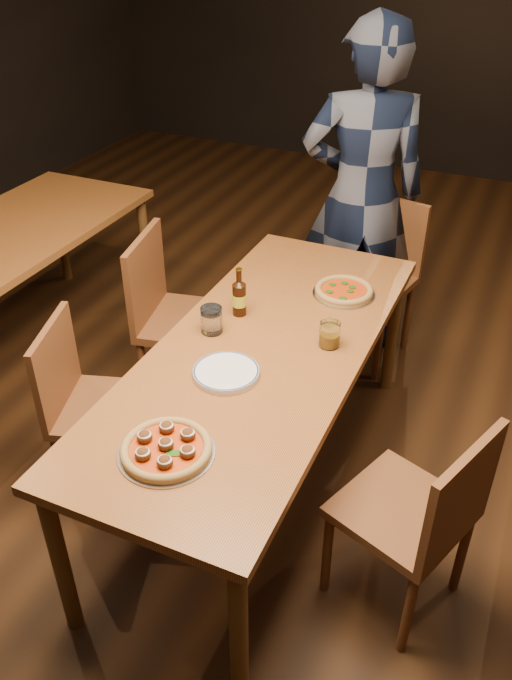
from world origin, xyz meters
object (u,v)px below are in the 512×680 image
at_px(table_main, 261,363).
at_px(chair_main_e, 402,509).
at_px(beer_bottle, 239,299).
at_px(chair_main_nw, 106,408).
at_px(water_glass, 212,320).
at_px(chair_main_sw, 189,320).
at_px(chair_end, 368,282).
at_px(pizza_meatball, 166,448).
at_px(plate_stack, 226,373).
at_px(pizza_margherita, 344,291).
at_px(diner, 362,196).
at_px(amber_glass, 330,334).

bearing_deg(table_main, chair_main_e, -24.57).
distance_m(table_main, beer_bottle, 0.31).
relative_size(chair_main_nw, beer_bottle, 4.05).
xyz_separation_m(chair_main_nw, water_glass, (0.37, 0.30, 0.37)).
relative_size(chair_main_sw, chair_end, 1.02).
relative_size(pizza_meatball, beer_bottle, 1.47).
height_order(table_main, plate_stack, plate_stack).
xyz_separation_m(chair_main_e, chair_end, (-0.57, 1.52, 0.02)).
xyz_separation_m(table_main, chair_main_nw, (-0.61, -0.27, -0.24)).
relative_size(chair_main_nw, pizza_meatball, 2.74).
xyz_separation_m(table_main, chair_end, (0.12, 1.21, -0.21)).
height_order(table_main, water_glass, water_glass).
distance_m(pizza_meatball, plate_stack, 0.46).
relative_size(chair_main_sw, pizza_margherita, 3.40).
bearing_deg(chair_main_sw, diner, -46.06).
height_order(pizza_meatball, beer_bottle, beer_bottle).
distance_m(chair_end, amber_glass, 1.13).
bearing_deg(chair_end, chair_main_nw, -104.86).
distance_m(chair_main_sw, amber_glass, 0.94).
xyz_separation_m(table_main, pizza_meatball, (-0.04, -0.68, 0.09)).
bearing_deg(pizza_margherita, pizza_meatball, -99.59).
distance_m(chair_main_e, water_glass, 1.05).
relative_size(chair_main_e, water_glass, 7.94).
bearing_deg(table_main, pizza_margherita, 72.86).
height_order(chair_end, water_glass, chair_end).
bearing_deg(water_glass, chair_main_sw, 131.03).
bearing_deg(chair_end, plate_stack, -85.26).
distance_m(chair_main_nw, chair_main_sw, 0.70).
xyz_separation_m(water_glass, amber_glass, (0.48, 0.10, -0.00)).
xyz_separation_m(plate_stack, amber_glass, (0.29, 0.35, 0.04)).
relative_size(table_main, beer_bottle, 9.27).
height_order(chair_main_sw, water_glass, chair_main_sw).
bearing_deg(chair_main_e, table_main, -94.13).
relative_size(pizza_margherita, amber_glass, 2.69).
distance_m(chair_main_nw, beer_bottle, 0.74).
height_order(chair_main_nw, chair_main_e, chair_main_e).
bearing_deg(chair_main_e, pizza_margherita, -128.50).
xyz_separation_m(chair_main_sw, plate_stack, (0.54, -0.65, 0.28)).
distance_m(chair_main_sw, chair_end, 1.05).
distance_m(pizza_meatball, diner, 1.99).
bearing_deg(beer_bottle, amber_glass, -9.20).
bearing_deg(pizza_meatball, table_main, 86.80).
bearing_deg(pizza_margherita, chair_end, 94.40).
bearing_deg(beer_bottle, plate_stack, -71.21).
distance_m(beer_bottle, amber_glass, 0.44).
xyz_separation_m(plate_stack, diner, (0.06, 1.53, 0.15)).
xyz_separation_m(chair_main_sw, chair_main_e, (1.28, -0.75, -0.03)).
bearing_deg(pizza_margherita, chair_main_sw, -171.30).
bearing_deg(plate_stack, amber_glass, 50.51).
relative_size(table_main, diner, 1.09).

